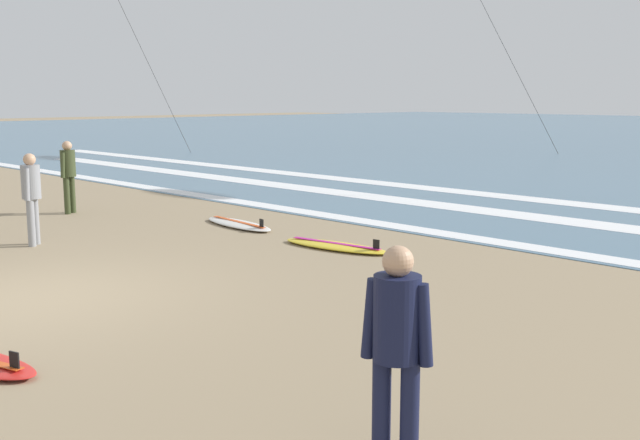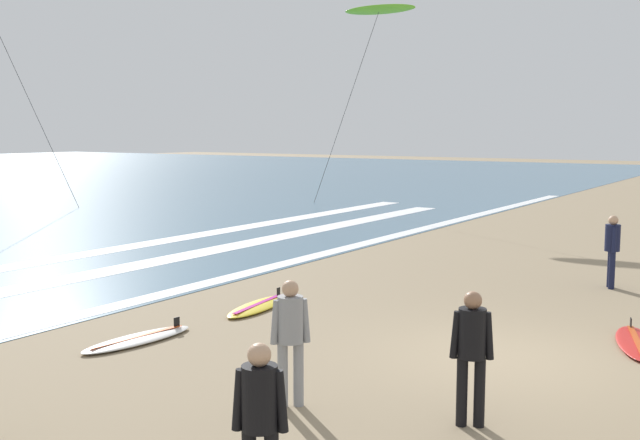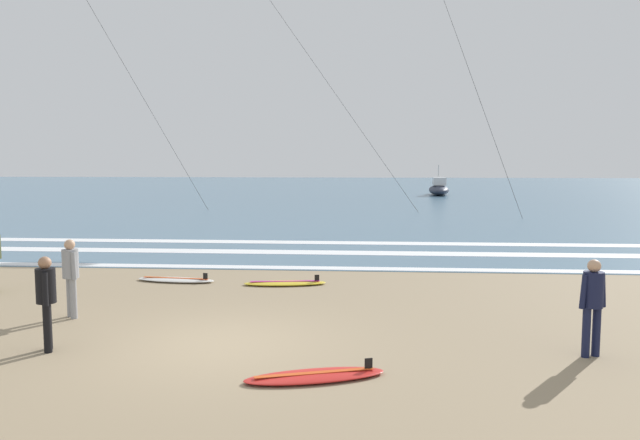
{
  "view_description": "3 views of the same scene",
  "coord_description": "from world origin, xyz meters",
  "views": [
    {
      "loc": [
        9.3,
        -3.96,
        2.56
      ],
      "look_at": [
        1.97,
        3.26,
        0.87
      ],
      "focal_mm": 42.38,
      "sensor_mm": 36.0,
      "label": 1
    },
    {
      "loc": [
        -10.7,
        -3.69,
        3.42
      ],
      "look_at": [
        0.23,
        3.47,
        1.86
      ],
      "focal_mm": 42.0,
      "sensor_mm": 36.0,
      "label": 2
    },
    {
      "loc": [
        2.54,
        -10.16,
        3.2
      ],
      "look_at": [
        1.46,
        4.47,
        1.74
      ],
      "focal_mm": 34.21,
      "sensor_mm": 36.0,
      "label": 3
    }
  ],
  "objects": [
    {
      "name": "surfer_left_far",
      "position": [
        6.22,
        -0.21,
        0.96
      ],
      "size": [
        0.51,
        0.32,
        1.6
      ],
      "color": "#141938",
      "rests_on": "ground"
    },
    {
      "name": "surfer_right_near",
      "position": [
        -2.74,
        -0.57,
        0.96
      ],
      "size": [
        0.32,
        0.5,
        1.6
      ],
      "color": "black",
      "rests_on": "ground"
    },
    {
      "name": "ground_plane",
      "position": [
        0.0,
        0.0,
        0.0
      ],
      "size": [
        160.0,
        160.0,
        0.0
      ],
      "primitive_type": "plane",
      "color": "#937F60"
    },
    {
      "name": "surfboard_left_pile",
      "position": [
        1.83,
        -1.55,
        0.05
      ],
      "size": [
        2.18,
        1.19,
        0.25
      ],
      "color": "red",
      "rests_on": "ground"
    },
    {
      "name": "wave_foam_shoreline",
      "position": [
        1.27,
        7.48,
        0.01
      ],
      "size": [
        55.28,
        0.53,
        0.01
      ],
      "primitive_type": "cube",
      "color": "white",
      "rests_on": "ocean_surface"
    },
    {
      "name": "ocean_surface",
      "position": [
        0.0,
        52.08,
        0.01
      ],
      "size": [
        140.0,
        90.0,
        0.01
      ],
      "primitive_type": "cube",
      "color": "slate",
      "rests_on": "ground"
    },
    {
      "name": "wave_foam_outer_break",
      "position": [
        -1.97,
        12.96,
        0.01
      ],
      "size": [
        45.83,
        0.88,
        0.01
      ],
      "primitive_type": "cube",
      "color": "white",
      "rests_on": "ocean_surface"
    },
    {
      "name": "surfboard_foreground_flat",
      "position": [
        -2.4,
        5.29,
        0.05
      ],
      "size": [
        2.15,
        0.82,
        0.25
      ],
      "color": "silver",
      "rests_on": "ground"
    },
    {
      "name": "surfer_left_near",
      "position": [
        -3.37,
        1.55,
        0.96
      ],
      "size": [
        0.43,
        0.42,
        1.6
      ],
      "color": "gray",
      "rests_on": "ground"
    },
    {
      "name": "surfboard_right_spare",
      "position": [
        0.52,
        5.08,
        0.05
      ],
      "size": [
        2.16,
        0.89,
        0.25
      ],
      "color": "yellow",
      "rests_on": "ground"
    },
    {
      "name": "wave_foam_mid_break",
      "position": [
        -0.44,
        10.47,
        0.01
      ],
      "size": [
        40.02,
        0.94,
        0.01
      ],
      "primitive_type": "cube",
      "color": "white",
      "rests_on": "ocean_surface"
    },
    {
      "name": "offshore_boat",
      "position": [
        9.15,
        45.01,
        0.55
      ],
      "size": [
        1.84,
        5.24,
        2.7
      ],
      "color": "#2D3342",
      "rests_on": "ground"
    }
  ]
}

